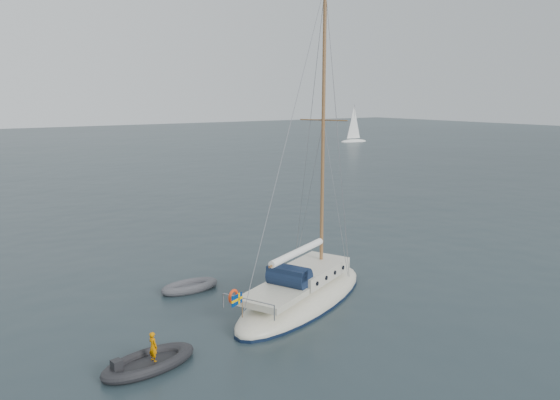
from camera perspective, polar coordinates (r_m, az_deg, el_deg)
ground at (r=28.99m, az=3.98°, el=-7.81°), size 300.00×300.00×0.00m
sailboat at (r=24.94m, az=2.46°, el=-8.24°), size 10.33×3.09×14.71m
dinghy at (r=27.06m, az=-9.41°, el=-8.91°), size 2.94×1.33×0.42m
rib at (r=20.21m, az=-13.57°, el=-16.12°), size 3.55×1.62×1.26m
distant_yacht_b at (r=111.61m, az=7.73°, el=7.75°), size 5.93×3.16×7.86m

